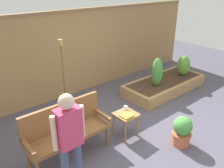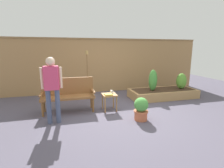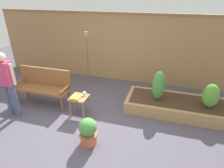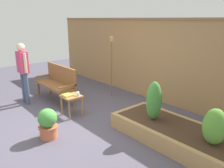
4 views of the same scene
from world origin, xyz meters
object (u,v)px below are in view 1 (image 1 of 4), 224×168
at_px(garden_bench, 66,127).
at_px(cup_on_table, 126,108).
at_px(book_on_table, 127,116).
at_px(potted_boxwood, 182,131).
at_px(side_table, 126,117).
at_px(tiki_torch, 62,64).
at_px(shrub_far_corner, 183,65).
at_px(shrub_near_bench, 157,72).
at_px(person_by_bench, 69,138).

distance_m(garden_bench, cup_on_table, 1.24).
xyz_separation_m(book_on_table, potted_boxwood, (0.64, -0.79, -0.20)).
relative_size(side_table, potted_boxwood, 0.84).
height_order(cup_on_table, potted_boxwood, potted_boxwood).
bearing_deg(tiki_torch, shrub_far_corner, -13.87).
relative_size(shrub_near_bench, person_by_bench, 0.48).
bearing_deg(garden_bench, shrub_near_bench, 9.12).
bearing_deg(tiki_torch, book_on_table, -76.98).
bearing_deg(book_on_table, potted_boxwood, -51.56).
distance_m(tiki_torch, person_by_bench, 2.31).
xyz_separation_m(cup_on_table, shrub_near_bench, (1.65, 0.61, 0.15)).
bearing_deg(garden_bench, shrub_far_corner, 6.53).
distance_m(side_table, shrub_far_corner, 3.00).
xyz_separation_m(shrub_near_bench, person_by_bench, (-3.22, -1.22, 0.26)).
distance_m(side_table, shrub_near_bench, 1.91).
bearing_deg(potted_boxwood, shrub_near_bench, 53.95).
bearing_deg(side_table, tiki_torch, 105.39).
bearing_deg(side_table, garden_bench, 166.83).
distance_m(shrub_near_bench, person_by_bench, 3.46).
bearing_deg(shrub_far_corner, garden_bench, -173.47).
bearing_deg(potted_boxwood, tiki_torch, 112.82).
bearing_deg(book_on_table, cup_on_table, 51.83).
distance_m(cup_on_table, shrub_far_corner, 2.88).
relative_size(garden_bench, shrub_near_bench, 1.94).
xyz_separation_m(garden_bench, shrub_near_bench, (2.88, 0.46, 0.13)).
height_order(garden_bench, cup_on_table, garden_bench).
bearing_deg(garden_bench, side_table, -13.17).
relative_size(cup_on_table, shrub_far_corner, 0.18).
distance_m(side_table, book_on_table, 0.13).
distance_m(garden_bench, side_table, 1.17).
bearing_deg(potted_boxwood, person_by_bench, 169.83).
bearing_deg(garden_bench, book_on_table, -17.46).
relative_size(book_on_table, shrub_far_corner, 0.38).
bearing_deg(shrub_far_corner, cup_on_table, -167.66).
height_order(side_table, potted_boxwood, potted_boxwood).
distance_m(shrub_far_corner, tiki_torch, 3.47).
bearing_deg(tiki_torch, potted_boxwood, -67.18).
height_order(garden_bench, shrub_near_bench, shrub_near_bench).
relative_size(shrub_near_bench, tiki_torch, 0.44).
xyz_separation_m(garden_bench, person_by_bench, (-0.35, -0.76, 0.39)).
distance_m(book_on_table, tiki_torch, 1.79).
xyz_separation_m(side_table, shrub_far_corner, (2.90, 0.73, 0.19)).
bearing_deg(garden_bench, cup_on_table, -7.09).
relative_size(potted_boxwood, shrub_near_bench, 0.77).
bearing_deg(side_table, cup_on_table, 50.25).
distance_m(garden_bench, book_on_table, 1.14).
relative_size(side_table, book_on_table, 2.18).
bearing_deg(shrub_near_bench, book_on_table, -155.92).
bearing_deg(shrub_far_corner, side_table, -165.93).
distance_m(potted_boxwood, tiki_torch, 2.75).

